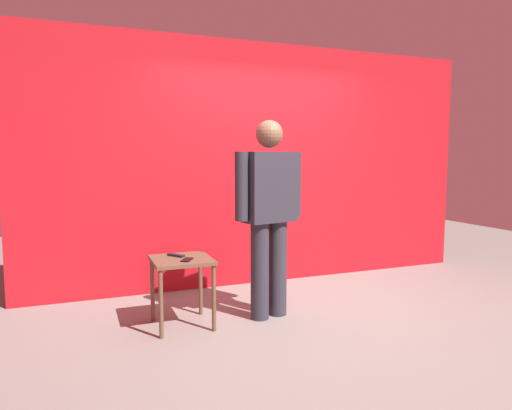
% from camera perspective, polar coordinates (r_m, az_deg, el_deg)
% --- Properties ---
extents(ground_plane, '(12.00, 12.00, 0.00)m').
position_cam_1_polar(ground_plane, '(4.24, 8.62, -14.19)').
color(ground_plane, gray).
extents(back_wall_red, '(5.39, 0.12, 2.74)m').
position_cam_1_polar(back_wall_red, '(5.31, 0.83, 5.03)').
color(back_wall_red, red).
rests_on(back_wall_red, ground_plane).
extents(standing_person, '(0.71, 0.34, 1.78)m').
position_cam_1_polar(standing_person, '(4.11, 1.64, -0.44)').
color(standing_person, '#2D2D38').
rests_on(standing_person, ground_plane).
extents(side_table, '(0.50, 0.50, 0.60)m').
position_cam_1_polar(side_table, '(4.02, -9.24, -7.94)').
color(side_table, brown).
rests_on(side_table, ground_plane).
extents(cell_phone, '(0.13, 0.16, 0.01)m').
position_cam_1_polar(cell_phone, '(3.91, -8.58, -6.75)').
color(cell_phone, black).
rests_on(cell_phone, side_table).
extents(tv_remote, '(0.14, 0.16, 0.02)m').
position_cam_1_polar(tv_remote, '(4.07, -9.94, -6.19)').
color(tv_remote, black).
rests_on(tv_remote, side_table).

